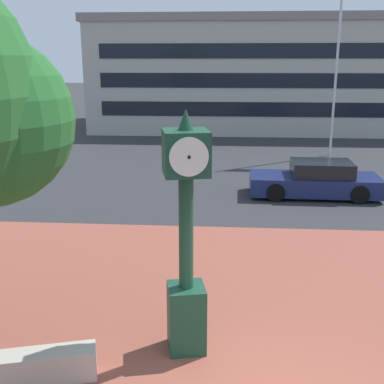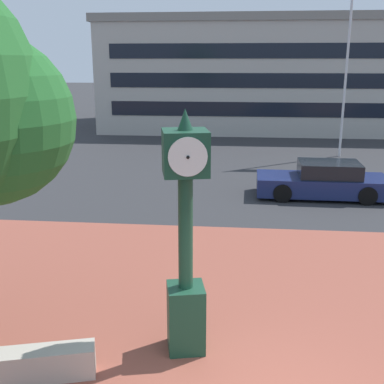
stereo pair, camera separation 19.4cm
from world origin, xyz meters
name	(u,v)px [view 1 (the left image)]	position (x,y,z in m)	size (l,w,h in m)	color
plaza_brick_paving	(266,346)	(0.00, 2.04, 0.00)	(44.00, 12.08, 0.01)	brown
street_clock	(186,243)	(-1.36, 1.89, 1.92)	(0.82, 0.85, 4.06)	#19422D
car_street_mid	(316,181)	(2.48, 11.71, 0.57)	(4.62, 1.97, 1.28)	navy
flagpole_primary	(344,36)	(4.81, 19.53, 5.90)	(1.85, 0.14, 9.71)	silver
civic_building	(255,74)	(1.22, 31.20, 3.80)	(22.76, 11.94, 7.58)	#B2ADA3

